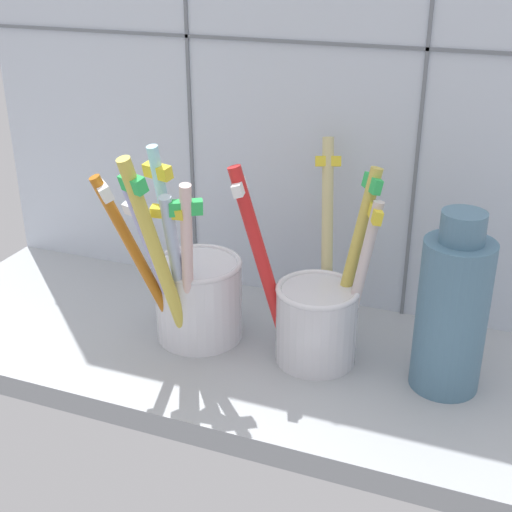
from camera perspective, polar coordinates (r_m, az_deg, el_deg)
counter_slab at (r=61.82cm, az=-0.19°, el=-8.31°), size 64.00×22.00×2.00cm
tile_wall_back at (r=64.31cm, az=3.80°, el=13.74°), size 64.00×2.20×45.00cm
toothbrush_cup_left at (r=60.73cm, az=-5.10°, el=-2.77°), size 9.80×11.95×18.28cm
toothbrush_cup_right at (r=58.30cm, az=4.93°, el=-4.35°), size 12.19×12.09×16.96cm
ceramic_vase at (r=55.57cm, az=15.50°, el=-4.26°), size 5.35×5.35×14.58cm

